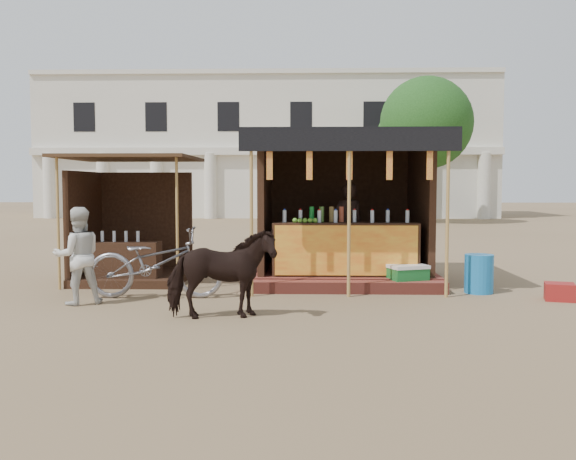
% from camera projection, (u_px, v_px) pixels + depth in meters
% --- Properties ---
extents(ground, '(120.00, 120.00, 0.00)m').
position_uv_depth(ground, '(285.00, 316.00, 9.05)').
color(ground, '#846B4C').
rests_on(ground, ground).
extents(main_stall, '(3.60, 3.61, 2.78)m').
position_uv_depth(main_stall, '(343.00, 228.00, 12.29)').
color(main_stall, brown).
rests_on(main_stall, ground).
extents(secondary_stall, '(2.40, 2.40, 2.38)m').
position_uv_depth(secondary_stall, '(126.00, 237.00, 12.31)').
color(secondary_stall, '#3A2315').
rests_on(secondary_stall, ground).
extents(cow, '(1.57, 0.93, 1.25)m').
position_uv_depth(cow, '(221.00, 274.00, 8.79)').
color(cow, black).
rests_on(cow, ground).
extents(motorbike, '(2.22, 0.83, 1.16)m').
position_uv_depth(motorbike, '(156.00, 263.00, 10.43)').
color(motorbike, gray).
rests_on(motorbike, ground).
extents(bystander, '(0.91, 0.84, 1.50)m').
position_uv_depth(bystander, '(78.00, 256.00, 9.86)').
color(bystander, silver).
rests_on(bystander, ground).
extents(blue_barrel, '(0.59, 0.59, 0.66)m').
position_uv_depth(blue_barrel, '(479.00, 274.00, 10.92)').
color(blue_barrel, '#186FB6').
rests_on(blue_barrel, ground).
extents(red_crate, '(0.54, 0.50, 0.28)m').
position_uv_depth(red_crate, '(560.00, 292.00, 10.22)').
color(red_crate, maroon).
rests_on(red_crate, ground).
extents(cooler, '(0.75, 0.63, 0.46)m').
position_uv_depth(cooler, '(408.00, 278.00, 11.12)').
color(cooler, '#176B2B').
rests_on(cooler, ground).
extents(background_building, '(26.00, 7.45, 8.18)m').
position_uv_depth(background_building, '(268.00, 150.00, 38.68)').
color(background_building, silver).
rests_on(background_building, ground).
extents(tree, '(4.50, 4.40, 7.00)m').
position_uv_depth(tree, '(422.00, 127.00, 30.64)').
color(tree, '#382314').
rests_on(tree, ground).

